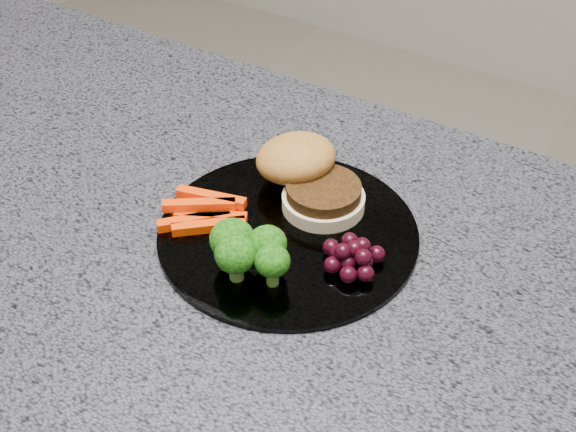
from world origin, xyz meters
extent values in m
cube|color=#53545F|center=(0.00, 0.00, 0.88)|extent=(1.20, 0.60, 0.04)
cylinder|color=white|center=(0.05, 0.03, 0.90)|extent=(0.26, 0.26, 0.01)
cylinder|color=beige|center=(0.06, 0.08, 0.91)|extent=(0.11, 0.11, 0.02)
cylinder|color=#41270C|center=(0.06, 0.08, 0.93)|extent=(0.10, 0.10, 0.01)
ellipsoid|color=#A8772A|center=(0.02, 0.11, 0.93)|extent=(0.11, 0.11, 0.05)
cube|color=#FF3B04|center=(-0.03, 0.02, 0.91)|extent=(0.07, 0.05, 0.01)
cube|color=#FF3B04|center=(-0.02, 0.01, 0.91)|extent=(0.07, 0.04, 0.01)
cube|color=#FF3B04|center=(-0.03, -0.01, 0.91)|extent=(0.06, 0.06, 0.01)
cube|color=#FF3B04|center=(-0.03, 0.02, 0.92)|extent=(0.07, 0.03, 0.01)
cube|color=#FF3B04|center=(-0.04, 0.01, 0.92)|extent=(0.07, 0.05, 0.01)
cube|color=#FF3B04|center=(-0.02, -0.01, 0.91)|extent=(0.06, 0.06, 0.01)
cylinder|color=#578430|center=(0.03, -0.03, 0.91)|extent=(0.01, 0.01, 0.02)
ellipsoid|color=#0C3807|center=(0.03, -0.03, 0.94)|extent=(0.04, 0.04, 0.04)
cylinder|color=#578430|center=(0.06, -0.02, 0.91)|extent=(0.01, 0.01, 0.02)
ellipsoid|color=#0C3807|center=(0.06, -0.02, 0.94)|extent=(0.04, 0.04, 0.03)
cylinder|color=#578430|center=(0.05, -0.05, 0.91)|extent=(0.01, 0.01, 0.02)
ellipsoid|color=#0C3807|center=(0.05, -0.05, 0.94)|extent=(0.04, 0.04, 0.03)
cylinder|color=#578430|center=(0.08, -0.04, 0.91)|extent=(0.01, 0.01, 0.02)
ellipsoid|color=#0C3807|center=(0.08, -0.04, 0.93)|extent=(0.03, 0.03, 0.03)
sphere|color=black|center=(0.13, 0.02, 0.91)|extent=(0.02, 0.02, 0.02)
sphere|color=black|center=(0.14, 0.03, 0.91)|extent=(0.02, 0.02, 0.02)
sphere|color=black|center=(0.13, 0.04, 0.91)|extent=(0.02, 0.02, 0.02)
sphere|color=black|center=(0.11, 0.02, 0.91)|extent=(0.02, 0.02, 0.02)
sphere|color=black|center=(0.12, 0.01, 0.91)|extent=(0.02, 0.02, 0.02)
sphere|color=black|center=(0.14, 0.00, 0.91)|extent=(0.02, 0.02, 0.02)
sphere|color=black|center=(0.15, 0.01, 0.91)|extent=(0.02, 0.02, 0.02)
sphere|color=black|center=(0.15, 0.04, 0.91)|extent=(0.02, 0.02, 0.02)
sphere|color=black|center=(0.10, 0.03, 0.91)|extent=(0.02, 0.02, 0.02)
sphere|color=black|center=(0.13, 0.02, 0.93)|extent=(0.02, 0.02, 0.02)
sphere|color=black|center=(0.12, 0.02, 0.93)|extent=(0.02, 0.02, 0.02)
sphere|color=black|center=(0.14, 0.02, 0.93)|extent=(0.02, 0.02, 0.02)
sphere|color=black|center=(0.12, 0.03, 0.93)|extent=(0.02, 0.02, 0.02)
sphere|color=black|center=(0.13, 0.03, 0.93)|extent=(0.02, 0.02, 0.02)
camera|label=1|loc=(0.36, -0.48, 1.43)|focal=50.00mm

